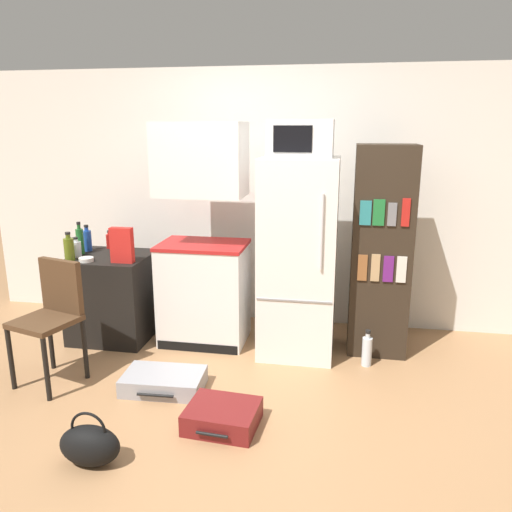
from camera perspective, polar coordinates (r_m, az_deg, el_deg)
name	(u,v)px	position (r m, az deg, el deg)	size (l,w,h in m)	color
ground_plane	(235,431)	(3.38, -2.43, -19.37)	(24.00, 24.00, 0.00)	#A3754C
wall_back	(300,200)	(4.80, 4.99, 6.42)	(6.40, 0.10, 2.42)	white
side_table	(114,296)	(4.74, -15.96, -4.46)	(0.68, 0.65, 0.77)	black
kitchen_hutch	(203,246)	(4.36, -6.08, 1.12)	(0.76, 0.54, 1.92)	white
refrigerator	(298,258)	(4.16, 4.87, -0.22)	(0.62, 0.66, 1.65)	white
microwave	(301,138)	(4.03, 5.17, 13.24)	(0.50, 0.39, 0.29)	silver
bookshelf	(381,252)	(4.27, 14.09, 0.46)	(0.48, 0.40, 1.75)	#2D2319
bottle_amber_beer	(121,247)	(4.60, -15.19, 1.03)	(0.07, 0.07, 0.18)	brown
bottle_clear_short	(76,249)	(4.66, -19.87, 0.80)	(0.09, 0.09, 0.18)	silver
bottle_olive_oil	(69,249)	(4.55, -20.58, 0.80)	(0.09, 0.09, 0.25)	#566619
bottle_ketchup_red	(109,241)	(4.90, -16.40, 1.68)	(0.06, 0.06, 0.17)	#AD1914
bottle_green_tall	(80,241)	(4.75, -19.47, 1.68)	(0.07, 0.07, 0.29)	#1E6028
bottle_blue_soda	(87,240)	(4.85, -18.73, 1.75)	(0.08, 0.08, 0.24)	#1E47A3
bowl	(86,260)	(4.49, -18.83, -0.39)	(0.12, 0.12, 0.03)	silver
cereal_box	(122,245)	(4.33, -15.08, 1.20)	(0.19, 0.07, 0.30)	red
chair	(53,310)	(4.03, -22.17, -5.69)	(0.50, 0.50, 0.92)	black
suitcase_large_flat	(222,416)	(3.39, -3.85, -17.80)	(0.48, 0.43, 0.14)	maroon
suitcase_small_flat	(164,381)	(3.85, -10.49, -13.91)	(0.60, 0.41, 0.13)	#99999E
handbag	(90,445)	(3.19, -18.47, -19.80)	(0.36, 0.20, 0.33)	black
water_bottle_front	(367,351)	(4.20, 12.56, -10.51)	(0.08, 0.08, 0.31)	silver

